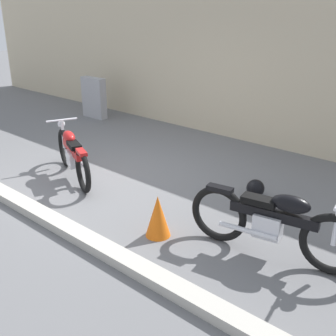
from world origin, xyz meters
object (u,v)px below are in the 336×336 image
at_px(helmet, 255,188).
at_px(motorcycle_red, 72,154).
at_px(motorcycle_black, 274,222).
at_px(traffic_cone, 158,216).
at_px(stone_marker, 94,98).

bearing_deg(helmet, motorcycle_red, -153.29).
bearing_deg(motorcycle_black, traffic_cone, -167.85).
relative_size(helmet, motorcycle_black, 0.13).
bearing_deg(stone_marker, helmet, -14.51).
distance_m(helmet, traffic_cone, 1.86).
xyz_separation_m(helmet, motorcycle_red, (-2.70, -1.36, 0.28)).
distance_m(helmet, motorcycle_red, 3.03).
bearing_deg(traffic_cone, motorcycle_black, 21.95).
xyz_separation_m(traffic_cone, motorcycle_black, (1.31, 0.53, 0.17)).
xyz_separation_m(stone_marker, traffic_cone, (5.18, -3.25, -0.23)).
bearing_deg(traffic_cone, stone_marker, 147.88).
distance_m(motorcycle_red, motorcycle_black, 3.66).
bearing_deg(stone_marker, motorcycle_red, -44.62).
xyz_separation_m(helmet, traffic_cone, (-0.34, -1.82, 0.14)).
height_order(helmet, motorcycle_red, motorcycle_red).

